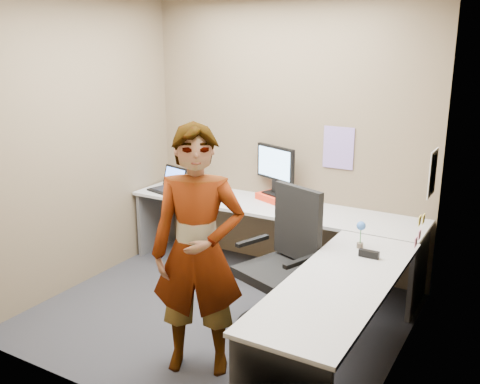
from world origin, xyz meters
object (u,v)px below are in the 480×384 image
Objects in this scene: person at (198,252)px; desk at (285,246)px; office_chair at (281,275)px; monitor at (275,166)px.

desk is at bearing 57.41° from person.
office_chair is 0.91m from person.
desk is at bearing -35.49° from monitor.
person is (0.34, -1.85, -0.20)m from monitor.
monitor is 0.28× the size of person.
person is at bearing -57.43° from monitor.
desk is at bearing 131.40° from office_chair.
person is (-0.15, -1.08, 0.30)m from desk.
monitor is 0.42× the size of office_chair.
monitor is 1.89m from person.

